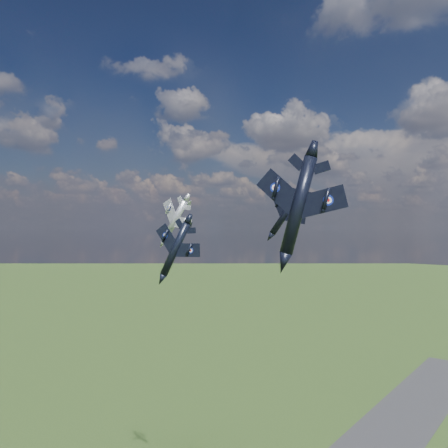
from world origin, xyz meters
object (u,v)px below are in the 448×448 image
Objects in this scene: jet_lead_navy at (175,249)px; jet_high_navy at (285,214)px; jet_left_silver at (175,220)px; jet_right_navy at (298,205)px.

jet_lead_navy is 1.22× the size of jet_high_navy.
jet_high_navy is 0.89× the size of jet_left_silver.
jet_left_silver is (-7.60, 7.39, 5.94)m from jet_lead_navy.
jet_left_silver is at bearing 119.98° from jet_lead_navy.
jet_high_navy is (18.43, 12.36, 7.01)m from jet_lead_navy.
jet_right_navy is 1.08× the size of jet_left_silver.
jet_lead_navy is at bearing 137.34° from jet_right_navy.
jet_high_navy is at bearing 104.71° from jet_right_navy.
jet_lead_navy is at bearing -46.41° from jet_left_silver.
jet_high_navy reaches higher than jet_left_silver.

